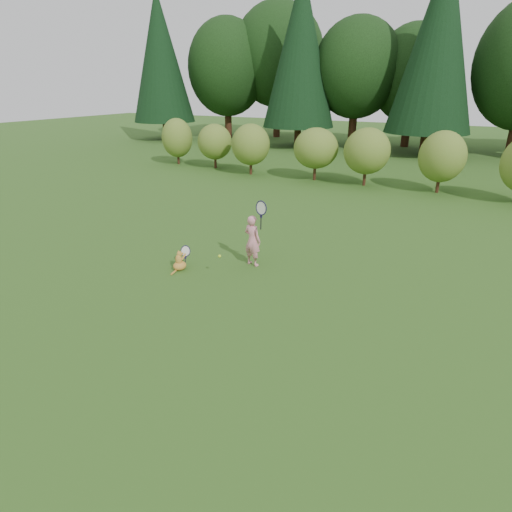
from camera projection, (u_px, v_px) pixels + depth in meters
The scene contains 6 objects.
ground at pixel (232, 294), 9.84m from camera, with size 100.00×100.00×0.00m, color #284A14.
shrub_row at pixel (374, 155), 19.98m from camera, with size 28.00×3.00×2.80m, color olive, non-canonical shape.
woodland_backdrop at pixel (424, 31), 25.91m from camera, with size 48.00×10.00×15.00m, color black, non-canonical shape.
child at pixel (253, 239), 11.17m from camera, with size 0.78×0.43×2.05m.
cat at pixel (180, 260), 11.05m from camera, with size 0.45×0.79×0.70m.
tennis_ball at pixel (220, 256), 10.46m from camera, with size 0.08×0.08×0.08m.
Camera 1 is at (4.59, -7.53, 4.49)m, focal length 30.00 mm.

